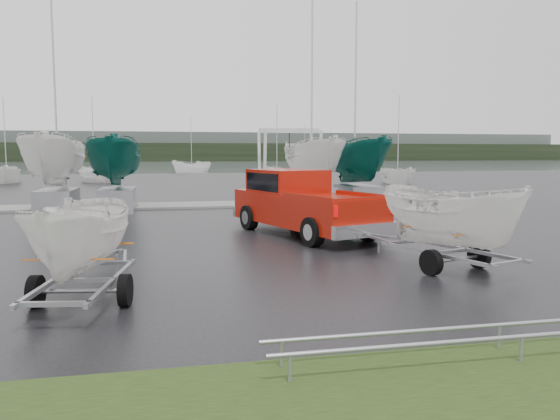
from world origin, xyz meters
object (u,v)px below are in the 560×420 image
Objects in this scene: trailer_hitched at (453,163)px; boat_hoist at (289,155)px; pickup_truck at (299,201)px; trailer_parked at (80,175)px.

boat_hoist is (0.03, 17.28, 0.10)m from trailer_hitched.
boat_hoist is at bearing 61.17° from pickup_truck.
trailer_hitched is 8.26m from trailer_parked.
trailer_parked is (-6.07, -7.82, 1.24)m from pickup_truck.
pickup_truck is 11.05m from boat_hoist.
boat_hoist reaches higher than pickup_truck.
pickup_truck is at bearing -101.13° from boat_hoist.
trailer_parked is 20.29m from boat_hoist.
trailer_hitched is 1.15× the size of boat_hoist.
pickup_truck is at bearing 60.75° from trailer_parked.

